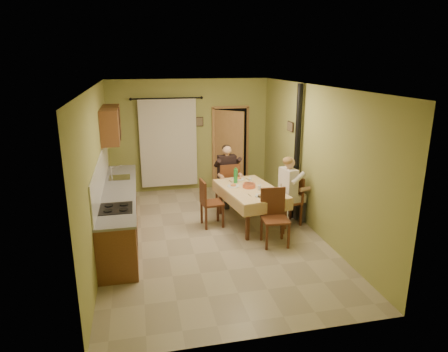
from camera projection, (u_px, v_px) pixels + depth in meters
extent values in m
cube|color=tan|center=(212.00, 236.00, 7.65)|extent=(4.00, 6.00, 0.01)
cube|color=#9FA253|center=(190.00, 136.00, 10.07)|extent=(4.00, 0.04, 2.80)
cube|color=#9FA253|center=(262.00, 232.00, 4.44)|extent=(4.00, 0.04, 2.80)
cube|color=#9FA253|center=(97.00, 172.00, 6.84)|extent=(0.04, 6.00, 2.80)
cube|color=#9FA253|center=(314.00, 159.00, 7.67)|extent=(0.04, 6.00, 2.80)
cube|color=white|center=(211.00, 87.00, 6.86)|extent=(4.00, 6.00, 0.04)
cube|color=brown|center=(120.00, 214.00, 7.55)|extent=(0.60, 3.60, 0.88)
cube|color=gray|center=(118.00, 191.00, 7.42)|extent=(0.64, 3.64, 0.04)
cube|color=white|center=(101.00, 175.00, 7.27)|extent=(0.02, 3.60, 0.66)
cube|color=silver|center=(120.00, 178.00, 8.17)|extent=(0.42, 0.42, 0.03)
cube|color=black|center=(116.00, 208.00, 6.48)|extent=(0.52, 0.56, 0.02)
cube|color=black|center=(136.00, 234.00, 6.67)|extent=(0.01, 0.55, 0.55)
cube|color=brown|center=(111.00, 124.00, 8.32)|extent=(0.35, 1.40, 0.70)
cylinder|color=black|center=(167.00, 98.00, 9.57)|extent=(1.70, 0.04, 0.04)
cube|color=silver|center=(168.00, 143.00, 9.90)|extent=(1.40, 0.06, 2.20)
cube|color=black|center=(230.00, 148.00, 10.37)|extent=(0.84, 0.03, 2.06)
cube|color=#A97846|center=(213.00, 149.00, 10.27)|extent=(0.06, 0.06, 2.12)
cube|color=#A97846|center=(247.00, 148.00, 10.45)|extent=(0.06, 0.06, 2.12)
cube|color=#A97846|center=(231.00, 107.00, 10.06)|extent=(0.96, 0.06, 0.06)
cube|color=#A97846|center=(229.00, 151.00, 10.08)|extent=(0.65, 0.57, 2.04)
cube|color=#DAB578|center=(250.00, 189.00, 8.03)|extent=(1.25, 1.81, 0.04)
cube|color=#DAB578|center=(269.00, 208.00, 7.31)|extent=(1.00, 0.17, 0.22)
cube|color=#DAB578|center=(234.00, 183.00, 8.81)|extent=(1.00, 0.17, 0.22)
cube|color=#DAB578|center=(227.00, 197.00, 7.88)|extent=(0.28, 1.66, 0.22)
cube|color=#DAB578|center=(272.00, 191.00, 8.24)|extent=(0.28, 1.66, 0.22)
cylinder|color=white|center=(239.00, 179.00, 8.61)|extent=(0.25, 0.25, 0.02)
ellipsoid|color=#CC7233|center=(239.00, 178.00, 8.60)|extent=(0.12, 0.12, 0.05)
cylinder|color=white|center=(264.00, 197.00, 7.50)|extent=(0.25, 0.25, 0.02)
ellipsoid|color=#CC7233|center=(264.00, 196.00, 7.49)|extent=(0.12, 0.12, 0.05)
cylinder|color=white|center=(269.00, 191.00, 7.79)|extent=(0.25, 0.25, 0.02)
ellipsoid|color=#CC7233|center=(269.00, 190.00, 7.79)|extent=(0.12, 0.12, 0.05)
cylinder|color=white|center=(233.00, 186.00, 8.12)|extent=(0.25, 0.25, 0.02)
ellipsoid|color=#CC7233|center=(233.00, 185.00, 8.12)|extent=(0.12, 0.12, 0.05)
cylinder|color=#E4683E|center=(249.00, 186.00, 8.06)|extent=(0.26, 0.26, 0.08)
cylinder|color=white|center=(262.00, 196.00, 7.53)|extent=(0.28, 0.28, 0.02)
cube|color=tan|center=(261.00, 195.00, 7.53)|extent=(0.06, 0.07, 0.03)
cube|color=tan|center=(260.00, 195.00, 7.51)|extent=(0.05, 0.07, 0.03)
cube|color=tan|center=(260.00, 196.00, 7.48)|extent=(0.04, 0.06, 0.03)
cube|color=tan|center=(263.00, 195.00, 7.50)|extent=(0.07, 0.07, 0.03)
cylinder|color=silver|center=(259.00, 188.00, 7.88)|extent=(0.07, 0.07, 0.10)
cylinder|color=silver|center=(250.00, 181.00, 8.35)|extent=(0.07, 0.07, 0.10)
cylinder|color=white|center=(281.00, 193.00, 7.36)|extent=(0.11, 0.11, 0.22)
cylinder|color=silver|center=(281.00, 191.00, 7.35)|extent=(0.02, 0.02, 0.30)
cube|color=#572C17|center=(227.00, 186.00, 9.11)|extent=(0.49, 0.49, 0.04)
cube|color=#572C17|center=(230.00, 176.00, 8.84)|extent=(0.46, 0.08, 0.52)
cube|color=#572C17|center=(275.00, 220.00, 7.17)|extent=(0.49, 0.49, 0.04)
cube|color=#572C17|center=(273.00, 201.00, 7.29)|extent=(0.46, 0.07, 0.52)
cube|color=#572C17|center=(289.00, 202.00, 8.07)|extent=(0.51, 0.51, 0.04)
cube|color=#572C17|center=(297.00, 188.00, 8.07)|extent=(0.13, 0.43, 0.49)
cube|color=#572C17|center=(212.00, 203.00, 8.00)|extent=(0.45, 0.45, 0.04)
cube|color=#572C17|center=(203.00, 192.00, 7.87)|extent=(0.08, 0.41, 0.47)
cube|color=black|center=(229.00, 183.00, 9.00)|extent=(0.39, 0.43, 0.16)
cube|color=black|center=(227.00, 167.00, 9.02)|extent=(0.42, 0.25, 0.54)
sphere|color=tan|center=(227.00, 150.00, 8.90)|extent=(0.21, 0.21, 0.21)
ellipsoid|color=black|center=(226.00, 148.00, 8.93)|extent=(0.21, 0.21, 0.16)
cube|color=silver|center=(293.00, 197.00, 8.09)|extent=(0.47, 0.44, 0.16)
cube|color=silver|center=(288.00, 182.00, 7.94)|extent=(0.30, 0.44, 0.54)
sphere|color=tan|center=(290.00, 163.00, 7.83)|extent=(0.21, 0.21, 0.21)
ellipsoid|color=olive|center=(288.00, 161.00, 7.80)|extent=(0.21, 0.21, 0.16)
cylinder|color=black|center=(297.00, 153.00, 8.21)|extent=(0.12, 0.12, 2.80)
cylinder|color=black|center=(294.00, 210.00, 8.56)|extent=(0.24, 0.24, 0.30)
cube|color=black|center=(199.00, 122.00, 9.99)|extent=(0.19, 0.03, 0.23)
cube|color=brown|center=(290.00, 126.00, 8.66)|extent=(0.03, 0.31, 0.21)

